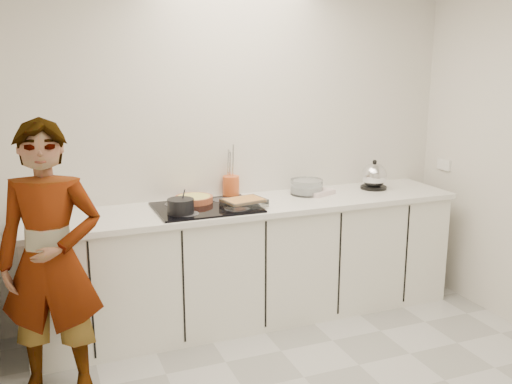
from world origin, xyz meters
name	(u,v)px	position (x,y,z in m)	size (l,w,h in m)	color
wall_back	(236,145)	(0.00, 1.60, 1.30)	(3.60, 0.00, 2.60)	silver
base_cabinets	(251,264)	(0.00, 1.28, 0.43)	(3.20, 0.58, 0.87)	white
countertop	(251,206)	(0.00, 1.28, 0.89)	(3.24, 0.64, 0.04)	white
hob	(206,207)	(-0.35, 1.26, 0.92)	(0.72, 0.54, 0.01)	black
tart_dish	(194,199)	(-0.40, 1.41, 0.95)	(0.36, 0.36, 0.05)	#A64F30
saucepan	(181,206)	(-0.56, 1.14, 0.98)	(0.19, 0.19, 0.17)	black
baking_dish	(244,202)	(-0.10, 1.16, 0.96)	(0.32, 0.26, 0.06)	silver
mixing_bowl	(307,187)	(0.51, 1.38, 0.96)	(0.33, 0.33, 0.12)	silver
tea_towel	(319,192)	(0.60, 1.34, 0.93)	(0.22, 0.16, 0.04)	white
kettle	(374,177)	(1.11, 1.36, 1.01)	(0.28, 0.28, 0.24)	black
utensil_crock	(231,186)	(-0.07, 1.54, 0.99)	(0.13, 0.13, 0.16)	#D85824
cook	(51,262)	(-1.42, 0.77, 0.82)	(0.60, 0.39, 1.64)	white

